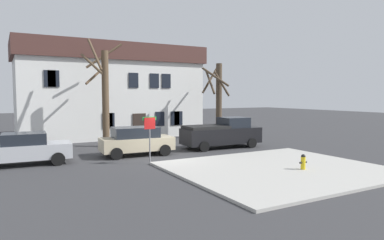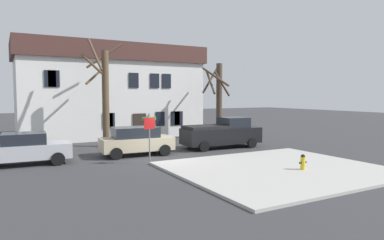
% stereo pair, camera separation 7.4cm
% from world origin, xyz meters
% --- Properties ---
extents(ground_plane, '(120.00, 120.00, 0.00)m').
position_xyz_m(ground_plane, '(0.00, 0.00, 0.00)').
color(ground_plane, '#38383A').
extents(sidewalk_slab, '(9.83, 8.63, 0.12)m').
position_xyz_m(sidewalk_slab, '(3.64, -5.05, 0.06)').
color(sidewalk_slab, '#B7B5AD').
rests_on(sidewalk_slab, ground_plane).
extents(building_main, '(15.55, 6.69, 7.86)m').
position_xyz_m(building_main, '(0.53, 12.57, 3.99)').
color(building_main, white).
rests_on(building_main, ground_plane).
extents(tree_bare_near, '(3.08, 3.08, 7.48)m').
position_xyz_m(tree_bare_near, '(-1.64, 6.62, 3.76)').
color(tree_bare_near, brown).
rests_on(tree_bare_near, ground_plane).
extents(tree_bare_mid, '(2.29, 2.96, 6.22)m').
position_xyz_m(tree_bare_mid, '(7.91, 6.77, 3.40)').
color(tree_bare_mid, '#4C3D2D').
rests_on(tree_bare_mid, ground_plane).
extents(car_silver_sedan, '(4.66, 2.31, 1.67)m').
position_xyz_m(car_silver_sedan, '(-6.98, 2.29, 0.84)').
color(car_silver_sedan, '#B7BABF').
rests_on(car_silver_sedan, ground_plane).
extents(car_beige_wagon, '(4.36, 2.30, 1.71)m').
position_xyz_m(car_beige_wagon, '(-0.93, 2.19, 0.89)').
color(car_beige_wagon, '#C6B793').
rests_on(car_beige_wagon, ground_plane).
extents(pickup_truck_black, '(5.54, 2.42, 2.07)m').
position_xyz_m(pickup_truck_black, '(5.23, 2.20, 1.00)').
color(pickup_truck_black, black).
rests_on(pickup_truck_black, ground_plane).
extents(fire_hydrant, '(0.42, 0.22, 0.72)m').
position_xyz_m(fire_hydrant, '(4.40, -5.89, 0.49)').
color(fire_hydrant, gold).
rests_on(fire_hydrant, sidewalk_slab).
extents(street_sign_pole, '(0.76, 0.07, 2.49)m').
position_xyz_m(street_sign_pole, '(-1.24, -0.71, 1.76)').
color(street_sign_pole, slate).
rests_on(street_sign_pole, ground_plane).
extents(bicycle_leaning, '(1.70, 0.53, 1.03)m').
position_xyz_m(bicycle_leaning, '(-6.14, 7.04, 0.37)').
color(bicycle_leaning, black).
rests_on(bicycle_leaning, ground_plane).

